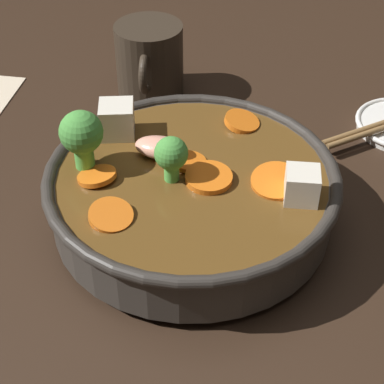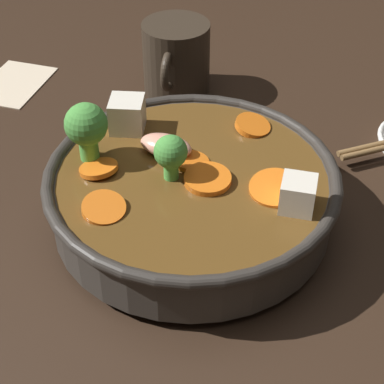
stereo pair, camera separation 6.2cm
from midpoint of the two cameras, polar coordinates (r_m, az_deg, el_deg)
ground_plane at (r=0.65m, az=-2.74°, el=-2.88°), size 3.00×3.00×0.00m
stirfry_bowl at (r=0.62m, az=-2.99°, el=0.07°), size 0.28×0.28×0.12m
dark_mug at (r=0.83m, az=-5.98°, el=11.52°), size 0.11×0.09×0.09m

